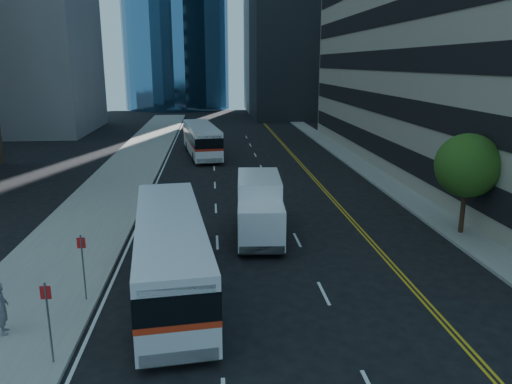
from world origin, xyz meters
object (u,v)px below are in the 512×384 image
bus_front (171,251)px  box_truck (260,207)px  street_tree (468,166)px  pedestrian (2,308)px  bus_rear (202,139)px

bus_front → box_truck: 7.02m
street_tree → pedestrian: bearing=-157.2°
pedestrian → bus_front: bearing=-80.6°
bus_front → street_tree: bearing=13.2°
bus_front → bus_rear: bus_front is taller
street_tree → bus_front: street_tree is taller
bus_rear → pedestrian: 32.88m
street_tree → bus_rear: street_tree is taller
bus_front → pedestrian: bus_front is taller
street_tree → bus_rear: 27.81m
street_tree → bus_front: 15.35m
street_tree → box_truck: size_ratio=0.80×
bus_rear → pedestrian: size_ratio=6.49×
street_tree → bus_rear: bearing=119.4°
street_tree → pedestrian: 21.27m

